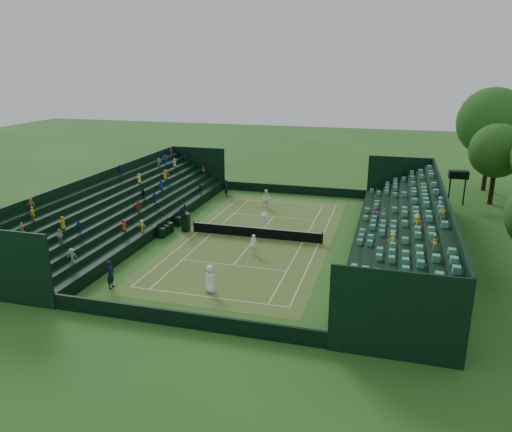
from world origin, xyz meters
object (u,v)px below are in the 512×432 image
(umpire_chair, at_px, (186,220))
(player_far_west, at_px, (267,199))
(player_far_east, at_px, (264,221))
(player_near_west, at_px, (210,279))
(tennis_net, at_px, (256,232))
(player_near_east, at_px, (254,244))

(umpire_chair, height_order, player_far_west, umpire_chair)
(player_far_east, bearing_deg, player_far_west, 92.20)
(player_near_west, bearing_deg, tennis_net, -68.85)
(player_near_east, bearing_deg, tennis_net, -78.87)
(player_far_east, bearing_deg, tennis_net, -104.72)
(player_far_east, bearing_deg, player_near_east, -94.33)
(player_far_west, bearing_deg, player_near_west, -100.98)
(player_far_west, height_order, player_far_east, player_far_west)
(umpire_chair, distance_m, player_far_west, 10.65)
(player_far_west, bearing_deg, umpire_chair, -133.87)
(player_near_west, distance_m, player_near_east, 7.51)
(umpire_chair, height_order, player_near_west, umpire_chair)
(umpire_chair, height_order, player_far_east, umpire_chair)
(umpire_chair, bearing_deg, player_near_west, -59.55)
(player_near_east, distance_m, player_far_west, 13.29)
(tennis_net, distance_m, player_far_east, 2.32)
(player_near_east, xyz_separation_m, player_far_west, (-2.30, 13.09, 0.16))
(tennis_net, bearing_deg, player_far_west, 98.90)
(tennis_net, distance_m, umpire_chair, 6.63)
(tennis_net, xyz_separation_m, player_near_east, (0.83, -3.70, 0.31))
(umpire_chair, xyz_separation_m, player_near_east, (7.44, -3.76, -0.23))
(player_near_east, bearing_deg, umpire_chair, -28.39)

